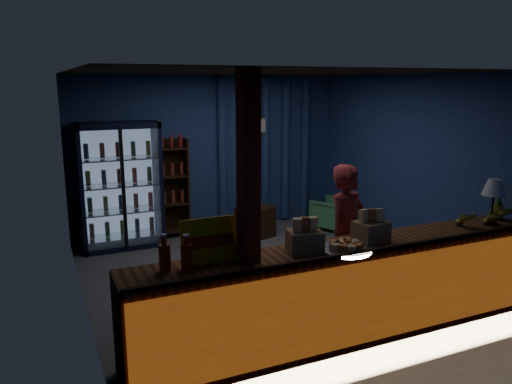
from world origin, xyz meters
The scene contains 19 objects.
ground centered at (0.00, 0.00, 0.00)m, with size 4.60×4.60×0.00m, color #515154.
room_walls centered at (0.00, 0.00, 1.57)m, with size 4.60×4.60×4.60m.
counter centered at (0.00, -1.91, 0.48)m, with size 4.40×0.57×0.99m.
support_post centered at (-1.05, -1.90, 1.30)m, with size 0.16×0.16×2.60m, color maroon.
beverage_cooler centered at (-1.55, 1.92, 0.93)m, with size 1.20×0.62×1.90m.
bottle_shelf centered at (-0.70, 2.06, 0.79)m, with size 0.50×0.28×1.60m.
curtain_folds centered at (1.00, 2.14, 1.30)m, with size 1.74×0.14×2.50m.
framed_picture centered at (0.85, 2.10, 1.75)m, with size 0.36×0.04×0.28m.
shopkeeper centered at (0.41, -1.28, 0.81)m, with size 0.59×0.39×1.61m, color maroon.
green_chair centered at (1.90, 1.36, 0.27)m, with size 0.57×0.58×0.53m, color #52A469.
side_table centered at (0.50, 1.44, 0.25)m, with size 0.64×0.54×0.60m.
yellow_sign centered at (-1.38, -1.79, 1.15)m, with size 0.50×0.10×0.40m.
soda_bottles centered at (-1.69, -1.87, 1.08)m, with size 0.26×0.18×0.32m.
snack_box_left centered at (0.26, -1.88, 1.07)m, with size 0.34×0.29×0.33m.
snack_box_centre centered at (-0.48, -1.89, 1.07)m, with size 0.35×0.31×0.32m.
pastry_tray centered at (-0.12, -2.01, 0.98)m, with size 0.50×0.50×0.08m.
banana_bunches centered at (1.76, -1.91, 1.04)m, with size 0.85×0.32×0.19m.
table_lamp centered at (1.84, -1.93, 1.35)m, with size 0.26×0.26×0.51m.
pineapple centered at (2.05, -1.83, 1.07)m, with size 0.17×0.17×0.29m.
Camera 1 is at (-2.68, -5.69, 2.48)m, focal length 35.00 mm.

